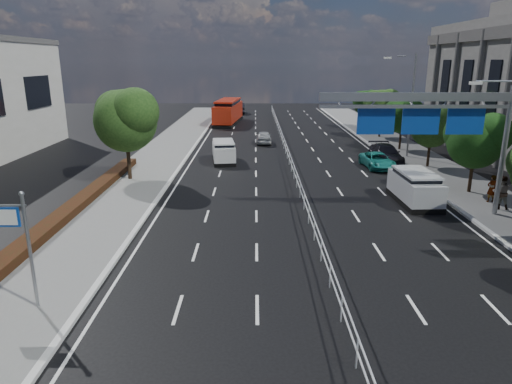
{
  "coord_description": "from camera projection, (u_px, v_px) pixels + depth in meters",
  "views": [
    {
      "loc": [
        -2.87,
        -14.27,
        8.44
      ],
      "look_at": [
        -2.83,
        6.6,
        2.4
      ],
      "focal_mm": 32.0,
      "sensor_mm": 36.0,
      "label": 1
    }
  ],
  "objects": [
    {
      "name": "hedge_near",
      "position": [
        26.0,
        245.0,
        20.74
      ],
      "size": [
        1.0,
        36.0,
        0.44
      ],
      "primitive_type": "cube",
      "color": "black",
      "rests_on": "sidewalk_near"
    },
    {
      "name": "overhead_gantry",
      "position": [
        436.0,
        116.0,
        24.17
      ],
      "size": [
        10.24,
        0.38,
        7.45
      ],
      "color": "gray",
      "rests_on": "ground"
    },
    {
      "name": "pedestrian_b",
      "position": [
        501.0,
        192.0,
        26.27
      ],
      "size": [
        1.07,
        0.91,
        1.95
      ],
      "primitive_type": "imported",
      "rotation": [
        0.0,
        0.0,
        2.95
      ],
      "color": "gray",
      "rests_on": "sidewalk_far"
    },
    {
      "name": "kerb_near",
      "position": [
        81.0,
        308.0,
        16.02
      ],
      "size": [
        0.25,
        140.0,
        0.15
      ],
      "primitive_type": "cube",
      "color": "silver",
      "rests_on": "ground"
    },
    {
      "name": "near_car_dark",
      "position": [
        239.0,
        108.0,
        75.19
      ],
      "size": [
        2.0,
        5.17,
        1.68
      ],
      "primitive_type": "imported",
      "rotation": [
        0.0,
        0.0,
        3.19
      ],
      "color": "black",
      "rests_on": "ground"
    },
    {
      "name": "streetlight_far",
      "position": [
        409.0,
        99.0,
        39.61
      ],
      "size": [
        2.78,
        2.4,
        9.0
      ],
      "color": "gray",
      "rests_on": "ground"
    },
    {
      "name": "far_tree_g",
      "position": [
        382.0,
        104.0,
        50.56
      ],
      "size": [
        3.96,
        3.69,
        5.45
      ],
      "color": "black",
      "rests_on": "ground"
    },
    {
      "name": "white_minivan",
      "position": [
        224.0,
        152.0,
        39.14
      ],
      "size": [
        2.33,
        4.4,
        1.83
      ],
      "rotation": [
        0.0,
        0.0,
        0.12
      ],
      "color": "black",
      "rests_on": "ground"
    },
    {
      "name": "silver_minivan",
      "position": [
        415.0,
        187.0,
        27.85
      ],
      "size": [
        2.15,
        4.8,
        1.97
      ],
      "rotation": [
        0.0,
        0.0,
        0.03
      ],
      "color": "black",
      "rests_on": "ground"
    },
    {
      "name": "sidewalk_near",
      "position": [
        10.0,
        308.0,
        16.02
      ],
      "size": [
        5.0,
        140.0,
        0.14
      ],
      "primitive_type": "cube",
      "color": "slate",
      "rests_on": "ground"
    },
    {
      "name": "parked_car_dark",
      "position": [
        386.0,
        154.0,
        38.94
      ],
      "size": [
        2.15,
        5.21,
        1.51
      ],
      "primitive_type": "imported",
      "rotation": [
        0.0,
        0.0,
        0.01
      ],
      "color": "black",
      "rests_on": "ground"
    },
    {
      "name": "ground",
      "position": [
        337.0,
        309.0,
        16.06
      ],
      "size": [
        160.0,
        160.0,
        0.0
      ],
      "primitive_type": "plane",
      "color": "black",
      "rests_on": "ground"
    },
    {
      "name": "near_tree_back",
      "position": [
        126.0,
        117.0,
        32.02
      ],
      "size": [
        4.84,
        4.51,
        6.69
      ],
      "color": "black",
      "rests_on": "ground"
    },
    {
      "name": "far_tree_e",
      "position": [
        432.0,
        124.0,
        36.21
      ],
      "size": [
        3.63,
        3.38,
        5.13
      ],
      "color": "black",
      "rests_on": "ground"
    },
    {
      "name": "red_bus",
      "position": [
        228.0,
        111.0,
        62.96
      ],
      "size": [
        3.75,
        11.12,
        3.26
      ],
      "rotation": [
        0.0,
        0.0,
        -0.11
      ],
      "color": "black",
      "rests_on": "ground"
    },
    {
      "name": "pedestrian_a",
      "position": [
        492.0,
        188.0,
        27.56
      ],
      "size": [
        0.68,
        0.52,
        1.69
      ],
      "primitive_type": "imported",
      "rotation": [
        0.0,
        0.0,
        3.35
      ],
      "color": "gray",
      "rests_on": "sidewalk_far"
    },
    {
      "name": "median_fence",
      "position": [
        290.0,
        160.0,
        37.53
      ],
      "size": [
        0.05,
        85.0,
        1.02
      ],
      "color": "silver",
      "rests_on": "ground"
    },
    {
      "name": "toilet_sign",
      "position": [
        13.0,
        231.0,
        15.22
      ],
      "size": [
        1.62,
        0.18,
        4.34
      ],
      "color": "gray",
      "rests_on": "ground"
    },
    {
      "name": "far_tree_h",
      "position": [
        366.0,
        101.0,
        57.86
      ],
      "size": [
        3.41,
        3.18,
        4.91
      ],
      "color": "black",
      "rests_on": "ground"
    },
    {
      "name": "far_tree_d",
      "position": [
        477.0,
        138.0,
        28.97
      ],
      "size": [
        3.85,
        3.59,
        5.34
      ],
      "color": "black",
      "rests_on": "ground"
    },
    {
      "name": "parked_car_teal",
      "position": [
        377.0,
        161.0,
        37.04
      ],
      "size": [
        2.34,
        4.51,
        1.22
      ],
      "primitive_type": "imported",
      "rotation": [
        0.0,
        0.0,
        0.07
      ],
      "color": "#1A7870",
      "rests_on": "ground"
    },
    {
      "name": "near_car_silver",
      "position": [
        264.0,
        137.0,
        48.01
      ],
      "size": [
        1.62,
        3.9,
        1.32
      ],
      "primitive_type": "imported",
      "rotation": [
        0.0,
        0.0,
        3.16
      ],
      "color": "#96999C",
      "rests_on": "ground"
    },
    {
      "name": "far_tree_f",
      "position": [
        403.0,
        114.0,
        43.43
      ],
      "size": [
        3.52,
        3.28,
        5.02
      ],
      "color": "black",
      "rests_on": "ground"
    }
  ]
}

